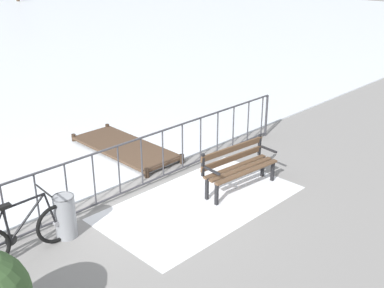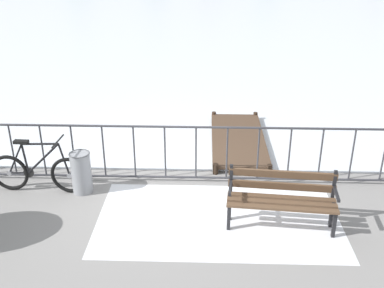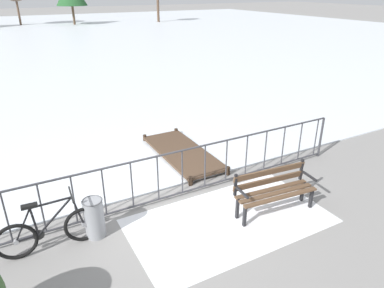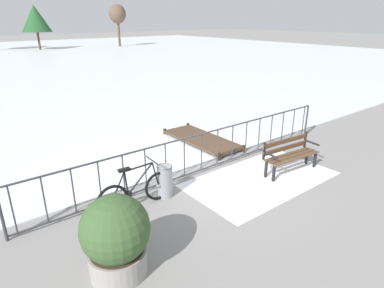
{
  "view_description": "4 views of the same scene",
  "coord_description": "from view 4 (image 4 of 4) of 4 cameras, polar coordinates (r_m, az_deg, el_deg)",
  "views": [
    {
      "loc": [
        -4.53,
        -6.39,
        4.26
      ],
      "look_at": [
        1.43,
        -0.46,
        0.8
      ],
      "focal_mm": 43.71,
      "sensor_mm": 36.0,
      "label": 1
    },
    {
      "loc": [
        0.71,
        -7.13,
        3.97
      ],
      "look_at": [
        0.47,
        0.19,
        0.65
      ],
      "focal_mm": 42.46,
      "sensor_mm": 36.0,
      "label": 2
    },
    {
      "loc": [
        -2.3,
        -5.62,
        4.02
      ],
      "look_at": [
        0.94,
        0.32,
        0.98
      ],
      "focal_mm": 32.78,
      "sensor_mm": 36.0,
      "label": 3
    },
    {
      "loc": [
        -4.9,
        -5.87,
        3.73
      ],
      "look_at": [
        -0.44,
        -0.17,
        0.94
      ],
      "focal_mm": 30.81,
      "sensor_mm": 36.0,
      "label": 4
    }
  ],
  "objects": [
    {
      "name": "tree_far_west",
      "position": [
        47.81,
        -12.77,
        21.03
      ],
      "size": [
        2.21,
        2.21,
        5.35
      ],
      "color": "brown",
      "rests_on": "ground"
    },
    {
      "name": "snow_patch",
      "position": [
        8.34,
        11.84,
        -5.94
      ],
      "size": [
        3.74,
        2.08,
        0.01
      ],
      "primitive_type": "cube",
      "color": "white",
      "rests_on": "ground"
    },
    {
      "name": "planter_with_shrub",
      "position": [
        5.24,
        -13.05,
        -15.31
      ],
      "size": [
        1.05,
        1.05,
        1.33
      ],
      "color": "gray",
      "rests_on": "ground"
    },
    {
      "name": "railing_fence",
      "position": [
        8.28,
        1.66,
        -1.45
      ],
      "size": [
        9.06,
        0.06,
        1.07
      ],
      "color": "#38383D",
      "rests_on": "ground"
    },
    {
      "name": "bicycle_near_railing",
      "position": [
        6.98,
        -9.62,
        -8.05
      ],
      "size": [
        1.71,
        0.52,
        0.97
      ],
      "color": "black",
      "rests_on": "ground"
    },
    {
      "name": "trash_bin",
      "position": [
        7.3,
        -4.71,
        -6.37
      ],
      "size": [
        0.35,
        0.35,
        0.73
      ],
      "color": "gray",
      "rests_on": "ground"
    },
    {
      "name": "park_bench",
      "position": [
        8.76,
        16.5,
        -1.39
      ],
      "size": [
        1.64,
        0.63,
        0.89
      ],
      "color": "brown",
      "rests_on": "ground"
    },
    {
      "name": "wooden_dock",
      "position": [
        10.46,
        1.67,
        0.88
      ],
      "size": [
        1.1,
        2.84,
        0.2
      ],
      "color": "#4C3828",
      "rests_on": "ground"
    },
    {
      "name": "ground_plane",
      "position": [
        8.51,
        1.62,
        -4.93
      ],
      "size": [
        160.0,
        160.0,
        0.0
      ],
      "primitive_type": "plane",
      "color": "gray"
    },
    {
      "name": "tree_east_mid",
      "position": [
        45.83,
        -25.49,
        19.02
      ],
      "size": [
        3.42,
        3.42,
        5.13
      ],
      "color": "brown",
      "rests_on": "ground"
    }
  ]
}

